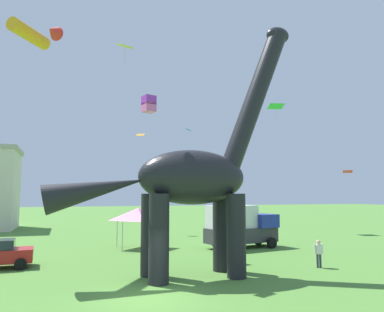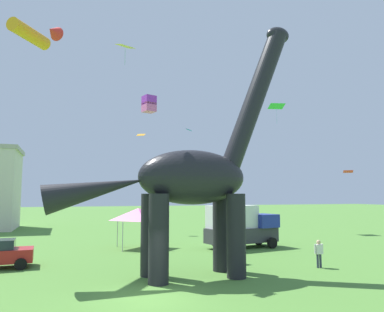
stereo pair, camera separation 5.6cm
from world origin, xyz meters
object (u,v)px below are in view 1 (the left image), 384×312
object	(u,v)px
parked_box_truck	(240,226)
kite_high_left	(276,106)
kite_apex	(149,104)
person_far_spectator	(319,251)
kite_near_high	(348,172)
kite_far_left	(140,135)
kite_trailing	(34,34)
festival_canopy_tent	(138,214)
kite_mid_right	(189,130)
kite_far_right	(125,46)
dinosaur_sculpture	(191,177)

from	to	relation	value
parked_box_truck	kite_high_left	xyz separation A→B (m)	(10.27, 11.01, 12.62)
kite_apex	person_far_spectator	bearing A→B (deg)	-43.84
parked_box_truck	kite_apex	xyz separation A→B (m)	(-7.38, -0.79, 8.73)
kite_near_high	kite_far_left	xyz separation A→B (m)	(-16.28, 13.07, 4.48)
parked_box_truck	kite_trailing	xyz separation A→B (m)	(-14.86, -2.49, 12.09)
festival_canopy_tent	kite_mid_right	world-z (taller)	kite_mid_right
kite_far_left	kite_mid_right	world-z (taller)	kite_far_left
person_far_spectator	kite_trailing	xyz separation A→B (m)	(-15.48, 5.99, 12.82)
festival_canopy_tent	kite_far_right	xyz separation A→B (m)	(-2.50, -8.63, 9.55)
kite_far_left	kite_mid_right	bearing A→B (deg)	-78.10
kite_mid_right	kite_near_high	bearing A→B (deg)	-11.46
person_far_spectator	kite_far_left	bearing A→B (deg)	-7.56
kite_far_left	kite_far_right	bearing A→B (deg)	-103.60
kite_far_left	kite_far_right	world-z (taller)	kite_far_right
kite_far_left	kite_mid_right	xyz separation A→B (m)	(2.15, -10.20, -1.02)
person_far_spectator	kite_near_high	xyz separation A→B (m)	(10.63, 9.44, 5.17)
parked_box_truck	kite_high_left	distance (m)	19.64
dinosaur_sculpture	parked_box_truck	size ratio (longest dim) A/B	2.29
kite_apex	kite_near_high	xyz separation A→B (m)	(18.64, 1.75, -4.29)
kite_trailing	kite_far_left	size ratio (longest dim) A/B	2.93
kite_far_left	kite_high_left	bearing A→B (deg)	-11.18
festival_canopy_tent	kite_far_left	bearing A→B (deg)	78.34
kite_mid_right	kite_apex	bearing A→B (deg)	-134.32
kite_apex	kite_mid_right	bearing A→B (deg)	45.68
kite_near_high	dinosaur_sculpture	bearing A→B (deg)	-152.58
dinosaur_sculpture	kite_high_left	distance (m)	27.53
parked_box_truck	festival_canopy_tent	xyz separation A→B (m)	(-7.45, 2.29, 0.90)
festival_canopy_tent	kite_far_right	distance (m)	13.11
dinosaur_sculpture	kite_mid_right	bearing A→B (deg)	53.25
kite_near_high	festival_canopy_tent	bearing A→B (deg)	175.94
person_far_spectator	kite_trailing	world-z (taller)	kite_trailing
dinosaur_sculpture	kite_mid_right	distance (m)	13.69
kite_far_right	kite_mid_right	bearing A→B (deg)	55.15
dinosaur_sculpture	festival_canopy_tent	world-z (taller)	dinosaur_sculpture
dinosaur_sculpture	kite_apex	xyz separation A→B (m)	(-0.55, 7.63, 5.49)
kite_far_left	person_far_spectator	bearing A→B (deg)	-75.91
parked_box_truck	kite_trailing	bearing A→B (deg)	178.14
kite_trailing	kite_mid_right	bearing A→B (deg)	27.77
kite_trailing	kite_apex	world-z (taller)	kite_trailing
kite_near_high	person_far_spectator	bearing A→B (deg)	-138.41
parked_box_truck	kite_far_left	bearing A→B (deg)	98.36
person_far_spectator	kite_mid_right	distance (m)	15.43
person_far_spectator	kite_far_left	xyz separation A→B (m)	(-5.65, 22.51, 9.65)
parked_box_truck	kite_far_left	distance (m)	17.37
person_far_spectator	kite_mid_right	size ratio (longest dim) A/B	1.88
kite_apex	kite_high_left	bearing A→B (deg)	33.74
dinosaur_sculpture	kite_near_high	world-z (taller)	dinosaur_sculpture
kite_far_right	kite_high_left	size ratio (longest dim) A/B	0.53
kite_far_left	kite_apex	bearing A→B (deg)	-99.04
person_far_spectator	festival_canopy_tent	distance (m)	13.56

